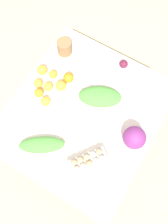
{
  "coord_description": "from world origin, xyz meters",
  "views": [
    {
      "loc": [
        -0.53,
        -0.32,
        2.51
      ],
      "look_at": [
        0.0,
        0.0,
        0.8
      ],
      "focal_mm": 40.0,
      "sensor_mm": 36.0,
      "label": 1
    }
  ],
  "objects": [
    {
      "name": "orange_0",
      "position": [
        -0.05,
        0.36,
        0.81
      ],
      "size": [
        0.07,
        0.07,
        0.07
      ],
      "primitive_type": "sphere",
      "color": "orange",
      "rests_on": "dining_table"
    },
    {
      "name": "ground_plane",
      "position": [
        0.0,
        0.0,
        0.0
      ],
      "size": [
        8.0,
        8.0,
        0.0
      ],
      "primitive_type": "plane",
      "color": "#C6B289"
    },
    {
      "name": "orange_4",
      "position": [
        0.12,
        0.45,
        0.82
      ],
      "size": [
        0.08,
        0.08,
        0.08
      ],
      "primitive_type": "sphere",
      "color": "#F9A833",
      "rests_on": "dining_table"
    },
    {
      "name": "egg_carton",
      "position": [
        -0.3,
        -0.21,
        0.82
      ],
      "size": [
        0.28,
        0.24,
        0.09
      ],
      "rotation": [
        0.0,
        0.0,
        2.51
      ],
      "color": "#A8A8A3",
      "rests_on": "dining_table"
    },
    {
      "name": "orange_5",
      "position": [
        -0.08,
        0.28,
        0.81
      ],
      "size": [
        0.07,
        0.07,
        0.07
      ],
      "primitive_type": "sphere",
      "color": "#F9A833",
      "rests_on": "dining_table"
    },
    {
      "name": "paper_bag",
      "position": [
        0.37,
        0.4,
        0.84
      ],
      "size": [
        0.12,
        0.12,
        0.13
      ],
      "primitive_type": "cylinder",
      "color": "olive",
      "rests_on": "dining_table"
    },
    {
      "name": "greens_bunch_chard",
      "position": [
        -0.36,
        0.12,
        0.81
      ],
      "size": [
        0.28,
        0.33,
        0.07
      ],
      "primitive_type": "ellipsoid",
      "rotation": [
        0.0,
        0.0,
        2.16
      ],
      "color": "#4C933D",
      "rests_on": "dining_table"
    },
    {
      "name": "orange_1",
      "position": [
        0.03,
        0.33,
        0.81
      ],
      "size": [
        0.07,
        0.07,
        0.07
      ],
      "primitive_type": "sphere",
      "color": "#F9A833",
      "rests_on": "dining_table"
    },
    {
      "name": "orange_3",
      "position": [
        0.14,
        0.36,
        0.81
      ],
      "size": [
        0.06,
        0.06,
        0.06
      ],
      "primitive_type": "sphere",
      "color": "orange",
      "rests_on": "dining_table"
    },
    {
      "name": "orange_7",
      "position": [
        0.08,
        0.25,
        0.82
      ],
      "size": [
        0.08,
        0.08,
        0.08
      ],
      "primitive_type": "sphere",
      "color": "#F9A833",
      "rests_on": "dining_table"
    },
    {
      "name": "cabbage_purple",
      "position": [
        -0.0,
        -0.4,
        0.86
      ],
      "size": [
        0.16,
        0.16,
        0.16
      ],
      "primitive_type": "sphere",
      "color": "#7A2D75",
      "rests_on": "dining_table"
    },
    {
      "name": "dining_table",
      "position": [
        0.0,
        0.0,
        0.67
      ],
      "size": [
        1.17,
        1.05,
        0.78
      ],
      "color": "silver",
      "rests_on": "ground_plane"
    },
    {
      "name": "orange_6",
      "position": [
        0.02,
        0.41,
        0.81
      ],
      "size": [
        0.07,
        0.07,
        0.07
      ],
      "primitive_type": "sphere",
      "color": "#F9A833",
      "rests_on": "dining_table"
    },
    {
      "name": "beet_root",
      "position": [
        0.5,
        -0.06,
        0.81
      ],
      "size": [
        0.07,
        0.07,
        0.07
      ],
      "primitive_type": "sphere",
      "color": "#5B1933",
      "rests_on": "dining_table"
    },
    {
      "name": "greens_bunch_kale",
      "position": [
        0.16,
        -0.04,
        0.82
      ],
      "size": [
        0.3,
        0.36,
        0.08
      ],
      "primitive_type": "ellipsoid",
      "rotation": [
        0.0,
        0.0,
        2.05
      ],
      "color": "#4C933D",
      "rests_on": "dining_table"
    },
    {
      "name": "orange_2",
      "position": [
        0.17,
        0.24,
        0.82
      ],
      "size": [
        0.08,
        0.08,
        0.08
      ],
      "primitive_type": "sphere",
      "color": "orange",
      "rests_on": "dining_table"
    }
  ]
}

